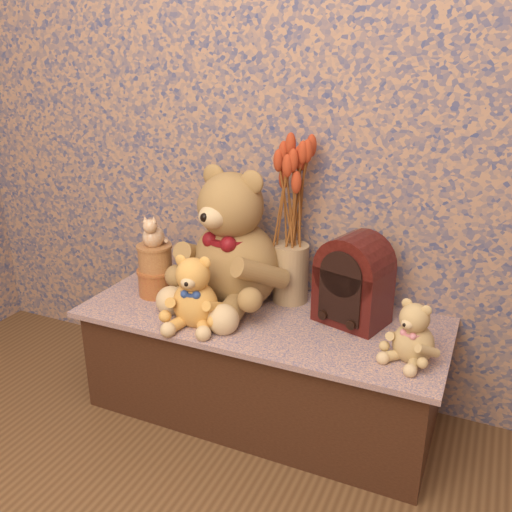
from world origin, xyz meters
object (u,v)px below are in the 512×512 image
Objects in this scene: teddy_small at (415,329)px; cathedral_radio at (354,279)px; ceramic_vase at (291,273)px; teddy_large at (235,231)px; teddy_medium at (195,287)px; biscuit_tin_lower at (157,282)px; cat_figurine at (153,230)px.

cathedral_radio reaches higher than teddy_small.
teddy_large is at bearing -156.75° from ceramic_vase.
teddy_medium is 1.22× the size of ceramic_vase.
teddy_medium is at bearing -152.00° from teddy_small.
teddy_small is 0.65× the size of cathedral_radio.
cathedral_radio is at bearing 6.77° from biscuit_tin_lower.
ceramic_vase reaches higher than biscuit_tin_lower.
cathedral_radio is (-0.23, 0.17, 0.05)m from teddy_small.
teddy_small is (0.68, -0.16, -0.17)m from teddy_large.
ceramic_vase is 0.53m from cat_figurine.
teddy_medium is at bearing -45.50° from cat_figurine.
teddy_large is 2.48× the size of ceramic_vase.
biscuit_tin_lower is at bearing -161.57° from ceramic_vase.
cat_figurine reaches higher than teddy_small.
teddy_large is 0.45m from cathedral_radio.
cathedral_radio reaches higher than ceramic_vase.
cat_figurine is at bearing -157.27° from cathedral_radio.
teddy_large is 3.94× the size of biscuit_tin_lower.
teddy_medium is 0.32m from cat_figurine.
teddy_medium is 0.30m from biscuit_tin_lower.
teddy_small is at bearing -20.93° from cat_figurine.
cat_figurine reaches higher than cathedral_radio.
teddy_large is 0.26m from ceramic_vase.
teddy_large is at bearing -170.48° from teddy_small.
cathedral_radio is at bearing -16.15° from ceramic_vase.
teddy_small is at bearing -4.77° from biscuit_tin_lower.
teddy_large is at bearing 66.77° from teddy_medium.
teddy_small is 1.50× the size of biscuit_tin_lower.
teddy_small is 0.55m from ceramic_vase.
ceramic_vase is (-0.49, 0.24, 0.01)m from teddy_small.
cathedral_radio is 0.75m from cat_figurine.
teddy_small is at bearing -0.98° from teddy_large.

